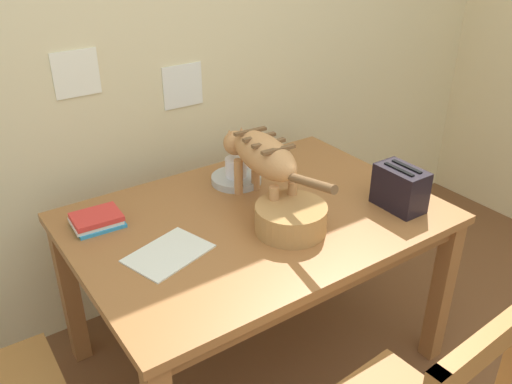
# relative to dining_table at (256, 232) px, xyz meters

# --- Properties ---
(wall_rear) EXTENTS (4.70, 0.11, 2.50)m
(wall_rear) POSITION_rel_dining_table_xyz_m (-0.02, 0.70, 0.60)
(wall_rear) COLOR beige
(wall_rear) RESTS_ON ground_plane
(dining_table) EXTENTS (1.39, 0.99, 0.73)m
(dining_table) POSITION_rel_dining_table_xyz_m (0.00, 0.00, 0.00)
(dining_table) COLOR #986032
(dining_table) RESTS_ON ground_plane
(cat) EXTENTS (0.18, 0.72, 0.30)m
(cat) POSITION_rel_dining_table_xyz_m (0.07, 0.06, 0.29)
(cat) COLOR tan
(cat) RESTS_ON dining_table
(saucer_bowl) EXTENTS (0.22, 0.22, 0.03)m
(saucer_bowl) POSITION_rel_dining_table_xyz_m (0.09, 0.28, 0.10)
(saucer_bowl) COLOR #B1B5B3
(saucer_bowl) RESTS_ON dining_table
(coffee_mug) EXTENTS (0.13, 0.09, 0.08)m
(coffee_mug) POSITION_rel_dining_table_xyz_m (0.09, 0.28, 0.15)
(coffee_mug) COLOR white
(coffee_mug) RESTS_ON saucer_bowl
(magazine) EXTENTS (0.32, 0.27, 0.01)m
(magazine) POSITION_rel_dining_table_xyz_m (-0.40, -0.05, 0.08)
(magazine) COLOR silver
(magazine) RESTS_ON dining_table
(book_stack) EXTENTS (0.19, 0.15, 0.05)m
(book_stack) POSITION_rel_dining_table_xyz_m (-0.53, 0.27, 0.11)
(book_stack) COLOR #3193C9
(book_stack) RESTS_ON dining_table
(wicker_basket) EXTENTS (0.27, 0.27, 0.10)m
(wicker_basket) POSITION_rel_dining_table_xyz_m (0.04, -0.17, 0.13)
(wicker_basket) COLOR #AC7C44
(wicker_basket) RESTS_ON dining_table
(toaster) EXTENTS (0.12, 0.20, 0.18)m
(toaster) POSITION_rel_dining_table_xyz_m (0.50, -0.27, 0.17)
(toaster) COLOR black
(toaster) RESTS_ON dining_table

